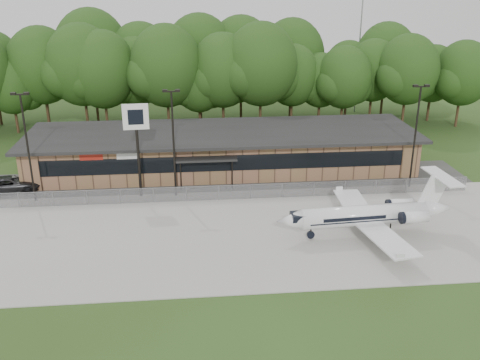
{
  "coord_description": "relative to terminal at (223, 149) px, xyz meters",
  "views": [
    {
      "loc": [
        -3.5,
        -30.89,
        19.61
      ],
      "look_at": [
        0.69,
        12.0,
        3.14
      ],
      "focal_mm": 40.0,
      "sensor_mm": 36.0,
      "label": 1
    }
  ],
  "objects": [
    {
      "name": "ground",
      "position": [
        0.0,
        -23.94,
        -2.18
      ],
      "size": [
        160.0,
        160.0,
        0.0
      ],
      "primitive_type": "plane",
      "color": "#2C4017",
      "rests_on": "ground"
    },
    {
      "name": "suv",
      "position": [
        -20.96,
        -4.82,
        -1.39
      ],
      "size": [
        6.09,
        3.83,
        1.57
      ],
      "primitive_type": "imported",
      "rotation": [
        0.0,
        0.0,
        1.8
      ],
      "color": "#2E2E30",
      "rests_on": "ground"
    },
    {
      "name": "fence",
      "position": [
        0.0,
        -8.94,
        -1.4
      ],
      "size": [
        46.0,
        0.04,
        1.52
      ],
      "color": "gray",
      "rests_on": "ground"
    },
    {
      "name": "light_pole_mid",
      "position": [
        -5.0,
        -7.44,
        3.8
      ],
      "size": [
        1.55,
        0.3,
        10.23
      ],
      "color": "black",
      "rests_on": "ground"
    },
    {
      "name": "terminal",
      "position": [
        0.0,
        0.0,
        0.0
      ],
      "size": [
        41.0,
        11.65,
        4.3
      ],
      "color": "#885D44",
      "rests_on": "ground"
    },
    {
      "name": "light_pole_right",
      "position": [
        18.0,
        -7.44,
        3.8
      ],
      "size": [
        1.55,
        0.3,
        10.23
      ],
      "color": "black",
      "rests_on": "ground"
    },
    {
      "name": "business_jet",
      "position": [
        10.59,
        -17.24,
        -0.42
      ],
      "size": [
        14.57,
        12.98,
        4.9
      ],
      "rotation": [
        0.0,
        0.0,
        0.07
      ],
      "color": "white",
      "rests_on": "ground"
    },
    {
      "name": "treeline",
      "position": [
        0.0,
        18.06,
        5.32
      ],
      "size": [
        72.0,
        12.0,
        15.0
      ],
      "primitive_type": null,
      "color": "#1A3711",
      "rests_on": "ground"
    },
    {
      "name": "light_pole_left",
      "position": [
        -18.0,
        -7.44,
        3.8
      ],
      "size": [
        1.55,
        0.3,
        10.23
      ],
      "color": "black",
      "rests_on": "ground"
    },
    {
      "name": "apron",
      "position": [
        0.0,
        -15.94,
        -2.14
      ],
      "size": [
        64.0,
        18.0,
        0.08
      ],
      "primitive_type": "cube",
      "color": "#9E9B93",
      "rests_on": "ground"
    },
    {
      "name": "parking_lot",
      "position": [
        0.0,
        -4.44,
        -2.15
      ],
      "size": [
        50.0,
        9.0,
        0.06
      ],
      "primitive_type": "cube",
      "color": "#383835",
      "rests_on": "ground"
    },
    {
      "name": "pole_sign",
      "position": [
        -8.3,
        -7.14,
        4.65
      ],
      "size": [
        2.35,
        0.43,
        8.92
      ],
      "rotation": [
        0.0,
        0.0,
        0.07
      ],
      "color": "black",
      "rests_on": "ground"
    },
    {
      "name": "radio_mast",
      "position": [
        22.0,
        24.06,
        10.32
      ],
      "size": [
        0.2,
        0.2,
        25.0
      ],
      "primitive_type": "cylinder",
      "color": "gray",
      "rests_on": "ground"
    }
  ]
}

